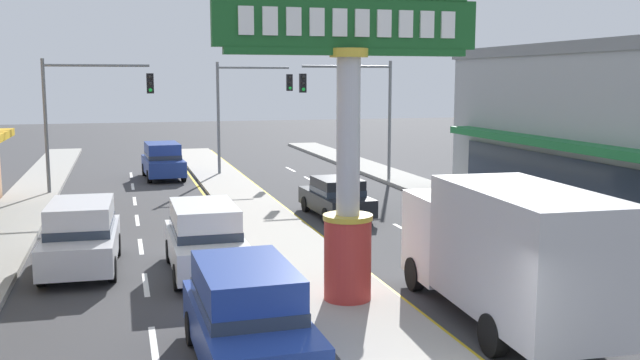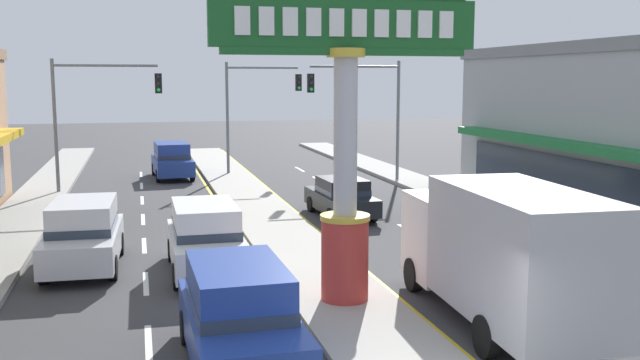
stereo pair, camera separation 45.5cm
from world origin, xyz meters
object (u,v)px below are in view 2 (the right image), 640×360
district_sign (345,144)px  pedestrian_near_kerb (609,227)px  traffic_light_right_side (366,100)px  traffic_light_median_far (254,99)px  street_bench (633,247)px  traffic_light_left_side (95,102)px  suv_near_right_lane (239,314)px  box_truck_far_right_lane (501,250)px  suv_mid_left_lane (172,160)px  suv_far_left_oncoming (84,233)px  sedan_kerb_right (341,197)px  suv_near_left_lane (206,237)px

district_sign → pedestrian_near_kerb: (8.32, 1.59, -2.70)m
traffic_light_right_side → traffic_light_median_far: same height
street_bench → traffic_light_left_side: bearing=131.0°
suv_near_right_lane → traffic_light_left_side: bearing=99.5°
box_truck_far_right_lane → suv_mid_left_lane: bearing=102.7°
traffic_light_median_far → box_truck_far_right_lane: size_ratio=0.89×
traffic_light_right_side → suv_far_left_oncoming: bearing=-133.3°
suv_far_left_oncoming → suv_near_right_lane: bearing=-67.5°
suv_far_left_oncoming → street_bench: suv_far_left_oncoming is taller
sedan_kerb_right → suv_near_right_lane: bearing=-113.6°
suv_mid_left_lane → street_bench: (11.62, -22.08, -0.34)m
suv_near_left_lane → suv_mid_left_lane: (-0.00, 19.36, 0.00)m
street_bench → pedestrian_near_kerb: pedestrian_near_kerb is taller
traffic_light_right_side → suv_near_left_lane: traffic_light_right_side is taller
box_truck_far_right_lane → suv_near_left_lane: (-5.72, 5.97, -0.71)m
traffic_light_left_side → suv_mid_left_lane: (3.58, 4.61, -3.26)m
traffic_light_median_far → pedestrian_near_kerb: bearing=-72.9°
traffic_light_right_side → suv_near_left_lane: (-9.39, -14.75, -3.26)m
sedan_kerb_right → district_sign: bearing=-105.6°
traffic_light_right_side → traffic_light_left_side: bearing=-180.0°
traffic_light_right_side → suv_near_left_lane: size_ratio=1.35×
district_sign → suv_mid_left_lane: size_ratio=1.52×
traffic_light_median_far → suv_far_left_oncoming: (-7.84, -18.28, -3.21)m
district_sign → suv_near_right_lane: size_ratio=1.54×
suv_mid_left_lane → sedan_kerb_right: size_ratio=1.07×
traffic_light_left_side → suv_near_left_lane: traffic_light_left_side is taller
traffic_light_median_far → sedan_kerb_right: bearing=-84.4°
suv_near_right_lane → street_bench: size_ratio=2.90×
box_truck_far_right_lane → sedan_kerb_right: bearing=89.6°
district_sign → suv_near_left_lane: size_ratio=1.55×
district_sign → traffic_light_right_side: size_ratio=1.15×
traffic_light_left_side → street_bench: 23.44m
suv_near_right_lane → suv_mid_left_lane: size_ratio=0.99×
box_truck_far_right_lane → sedan_kerb_right: (0.08, 12.60, -0.91)m
sedan_kerb_right → street_bench: 11.01m
traffic_light_median_far → box_truck_far_right_lane: 25.70m
district_sign → suv_far_left_oncoming: (-6.20, 5.04, -2.84)m
traffic_light_median_far → suv_near_right_lane: 26.83m
suv_mid_left_lane → sedan_kerb_right: 13.99m
suv_mid_left_lane → suv_far_left_oncoming: same height
traffic_light_right_side → suv_mid_left_lane: 10.96m
traffic_light_left_side → box_truck_far_right_lane: (9.31, -20.72, -2.55)m
box_truck_far_right_lane → suv_far_left_oncoming: (-9.02, 7.26, -0.71)m
box_truck_far_right_lane → sedan_kerb_right: size_ratio=1.60×
district_sign → pedestrian_near_kerb: district_sign is taller
traffic_light_median_far → suv_near_right_lane: (-4.54, -26.25, -3.21)m
traffic_light_left_side → suv_far_left_oncoming: traffic_light_left_side is taller
district_sign → suv_far_left_oncoming: district_sign is taller
sedan_kerb_right → traffic_light_left_side: bearing=139.1°
district_sign → suv_near_right_lane: 5.00m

